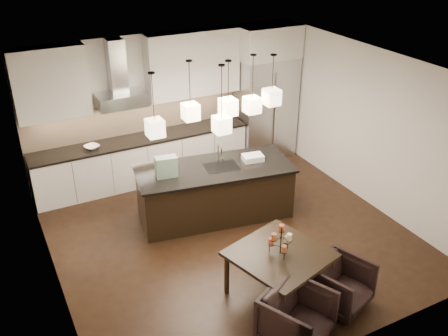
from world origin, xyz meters
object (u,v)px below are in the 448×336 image
refrigerator (265,108)px  island_body (214,192)px  dining_table (279,274)px  armchair_left (297,318)px  armchair_right (341,285)px

refrigerator → island_body: refrigerator is taller
dining_table → armchair_left: armchair_left is taller
dining_table → armchair_left: (-0.26, -0.80, 0.00)m
refrigerator → dining_table: size_ratio=1.84×
refrigerator → armchair_left: refrigerator is taller
refrigerator → armchair_left: (-2.43, -4.77, -0.72)m
island_body → armchair_left: size_ratio=3.26×
dining_table → armchair_right: 0.84m
refrigerator → armchair_right: bearing=-108.8°
dining_table → refrigerator: bearing=45.3°
armchair_left → armchair_right: armchair_left is taller
refrigerator → dining_table: 4.58m
dining_table → armchair_right: size_ratio=1.61×
armchair_right → refrigerator: bearing=50.5°
island_body → armchair_right: 2.84m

